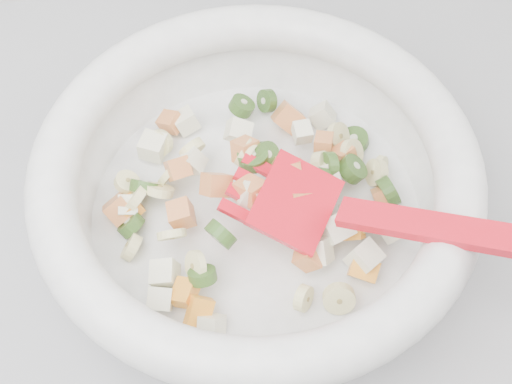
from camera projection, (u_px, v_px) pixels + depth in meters
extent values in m
cube|color=#96979C|center=(284.00, 350.00, 1.05)|extent=(2.00, 0.60, 0.90)
cylinder|color=white|center=(256.00, 216.00, 0.64)|extent=(0.30, 0.30, 0.02)
torus|color=white|center=(256.00, 170.00, 0.58)|extent=(0.37, 0.37, 0.04)
cylinder|color=beige|center=(131.00, 247.00, 0.60)|extent=(0.03, 0.03, 0.03)
cylinder|color=beige|center=(135.00, 198.00, 0.61)|extent=(0.03, 0.03, 0.03)
cylinder|color=beige|center=(352.00, 153.00, 0.64)|extent=(0.03, 0.03, 0.03)
cylinder|color=beige|center=(159.00, 190.00, 0.62)|extent=(0.03, 0.03, 0.02)
cylinder|color=beige|center=(369.00, 221.00, 0.60)|extent=(0.02, 0.03, 0.03)
cylinder|color=beige|center=(303.00, 298.00, 0.57)|extent=(0.02, 0.03, 0.03)
cylinder|color=beige|center=(192.00, 149.00, 0.63)|extent=(0.03, 0.03, 0.03)
cylinder|color=beige|center=(127.00, 182.00, 0.63)|extent=(0.03, 0.03, 0.02)
cylinder|color=beige|center=(339.00, 299.00, 0.57)|extent=(0.03, 0.02, 0.03)
cylinder|color=beige|center=(338.00, 137.00, 0.65)|extent=(0.02, 0.03, 0.03)
cylinder|color=beige|center=(246.00, 154.00, 0.61)|extent=(0.03, 0.03, 0.04)
cylinder|color=beige|center=(328.00, 176.00, 0.62)|extent=(0.03, 0.03, 0.03)
cylinder|color=beige|center=(159.00, 143.00, 0.65)|extent=(0.03, 0.03, 0.03)
cylinder|color=beige|center=(321.00, 164.00, 0.62)|extent=(0.02, 0.03, 0.03)
cylinder|color=beige|center=(172.00, 235.00, 0.59)|extent=(0.03, 0.02, 0.03)
cylinder|color=beige|center=(170.00, 172.00, 0.63)|extent=(0.03, 0.03, 0.03)
cylinder|color=beige|center=(196.00, 266.00, 0.57)|extent=(0.02, 0.04, 0.03)
cylinder|color=beige|center=(376.00, 173.00, 0.64)|extent=(0.02, 0.04, 0.04)
cylinder|color=beige|center=(380.00, 168.00, 0.64)|extent=(0.02, 0.02, 0.03)
cube|color=gold|center=(178.00, 168.00, 0.62)|extent=(0.03, 0.03, 0.03)
cube|color=gold|center=(309.00, 256.00, 0.58)|extent=(0.03, 0.03, 0.03)
cube|color=gold|center=(216.00, 185.00, 0.60)|extent=(0.03, 0.03, 0.03)
cube|color=gold|center=(344.00, 156.00, 0.64)|extent=(0.03, 0.03, 0.02)
cube|color=gold|center=(251.00, 191.00, 0.58)|extent=(0.03, 0.03, 0.03)
cube|color=gold|center=(324.00, 145.00, 0.64)|extent=(0.02, 0.03, 0.02)
cube|color=gold|center=(383.00, 195.00, 0.63)|extent=(0.02, 0.02, 0.03)
cube|color=gold|center=(280.00, 172.00, 0.61)|extent=(0.03, 0.03, 0.03)
cube|color=gold|center=(309.00, 189.00, 0.60)|extent=(0.03, 0.03, 0.03)
cube|color=gold|center=(170.00, 122.00, 0.67)|extent=(0.03, 0.03, 0.02)
cube|color=gold|center=(299.00, 202.00, 0.59)|extent=(0.03, 0.03, 0.03)
cube|color=gold|center=(245.00, 151.00, 0.61)|extent=(0.03, 0.03, 0.03)
cube|color=gold|center=(181.00, 214.00, 0.59)|extent=(0.02, 0.02, 0.02)
cube|color=gold|center=(291.00, 175.00, 0.60)|extent=(0.03, 0.03, 0.03)
cube|color=gold|center=(119.00, 209.00, 0.62)|extent=(0.03, 0.04, 0.03)
cube|color=gold|center=(288.00, 118.00, 0.67)|extent=(0.03, 0.04, 0.04)
cylinder|color=#559933|center=(388.00, 192.00, 0.63)|extent=(0.02, 0.04, 0.04)
cylinder|color=#559933|center=(328.00, 167.00, 0.62)|extent=(0.02, 0.03, 0.04)
cylinder|color=#559933|center=(354.00, 140.00, 0.66)|extent=(0.04, 0.04, 0.02)
cylinder|color=#559933|center=(353.00, 169.00, 0.63)|extent=(0.03, 0.03, 0.03)
cylinder|color=#559933|center=(242.00, 106.00, 0.67)|extent=(0.03, 0.03, 0.02)
cylinder|color=#559933|center=(253.00, 158.00, 0.61)|extent=(0.03, 0.03, 0.02)
cylinder|color=#559933|center=(321.00, 181.00, 0.61)|extent=(0.02, 0.03, 0.03)
cylinder|color=#559933|center=(131.00, 225.00, 0.61)|extent=(0.03, 0.03, 0.03)
cylinder|color=#559933|center=(202.00, 276.00, 0.57)|extent=(0.03, 0.03, 0.03)
cylinder|color=#559933|center=(145.00, 187.00, 0.62)|extent=(0.04, 0.03, 0.04)
cylinder|color=#559933|center=(221.00, 234.00, 0.58)|extent=(0.03, 0.04, 0.03)
cylinder|color=#559933|center=(267.00, 101.00, 0.68)|extent=(0.02, 0.03, 0.03)
cylinder|color=#559933|center=(265.00, 155.00, 0.61)|extent=(0.03, 0.03, 0.03)
cube|color=white|center=(212.00, 326.00, 0.56)|extent=(0.03, 0.03, 0.03)
cube|color=white|center=(335.00, 229.00, 0.59)|extent=(0.03, 0.04, 0.03)
cube|color=white|center=(193.00, 161.00, 0.62)|extent=(0.03, 0.03, 0.02)
cube|color=white|center=(354.00, 211.00, 0.60)|extent=(0.02, 0.02, 0.03)
cube|color=white|center=(238.00, 131.00, 0.64)|extent=(0.03, 0.03, 0.03)
cube|color=white|center=(250.00, 196.00, 0.58)|extent=(0.02, 0.02, 0.03)
cube|color=white|center=(186.00, 121.00, 0.67)|extent=(0.03, 0.02, 0.03)
cube|color=white|center=(160.00, 299.00, 0.57)|extent=(0.02, 0.03, 0.03)
cube|color=white|center=(317.00, 251.00, 0.58)|extent=(0.03, 0.03, 0.03)
cube|color=white|center=(364.00, 258.00, 0.58)|extent=(0.03, 0.03, 0.03)
cube|color=white|center=(127.00, 206.00, 0.61)|extent=(0.02, 0.02, 0.02)
cube|color=white|center=(327.00, 176.00, 0.62)|extent=(0.02, 0.03, 0.03)
cube|color=white|center=(302.00, 132.00, 0.64)|extent=(0.02, 0.02, 0.02)
cube|color=white|center=(322.00, 116.00, 0.68)|extent=(0.03, 0.02, 0.03)
cube|color=white|center=(392.00, 228.00, 0.61)|extent=(0.03, 0.03, 0.03)
cube|color=white|center=(165.00, 274.00, 0.58)|extent=(0.03, 0.03, 0.03)
cube|color=white|center=(153.00, 146.00, 0.65)|extent=(0.03, 0.03, 0.02)
cube|color=orange|center=(199.00, 312.00, 0.56)|extent=(0.03, 0.03, 0.03)
cube|color=orange|center=(352.00, 226.00, 0.60)|extent=(0.02, 0.03, 0.03)
cube|color=orange|center=(288.00, 226.00, 0.58)|extent=(0.03, 0.03, 0.02)
cube|color=orange|center=(366.00, 219.00, 0.60)|extent=(0.03, 0.02, 0.02)
cube|color=orange|center=(185.00, 293.00, 0.57)|extent=(0.03, 0.03, 0.02)
cube|color=orange|center=(364.00, 269.00, 0.58)|extent=(0.03, 0.03, 0.02)
cube|color=orange|center=(130.00, 205.00, 0.62)|extent=(0.03, 0.03, 0.02)
cube|color=red|center=(295.00, 203.00, 0.58)|extent=(0.09, 0.09, 0.03)
cube|color=red|center=(259.00, 166.00, 0.60)|extent=(0.03, 0.02, 0.02)
cube|color=red|center=(252.00, 181.00, 0.59)|extent=(0.03, 0.02, 0.02)
cube|color=red|center=(244.00, 196.00, 0.58)|extent=(0.03, 0.02, 0.02)
cube|color=red|center=(236.00, 212.00, 0.58)|extent=(0.03, 0.02, 0.02)
cube|color=red|center=(483.00, 236.00, 0.51)|extent=(0.20, 0.13, 0.07)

